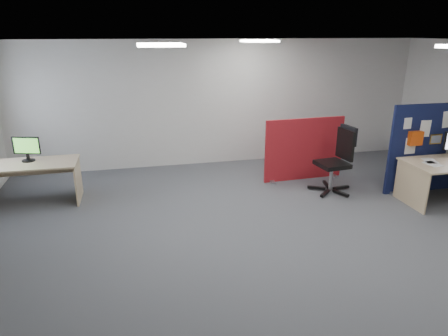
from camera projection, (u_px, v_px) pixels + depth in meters
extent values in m
plane|color=#515459|center=(273.00, 232.00, 5.97)|extent=(9.00, 9.00, 0.00)
cube|color=white|center=(281.00, 43.00, 5.09)|extent=(9.00, 7.00, 0.02)
cube|color=silver|center=(222.00, 103.00, 8.76)|extent=(9.00, 0.02, 2.70)
cube|color=white|center=(160.00, 45.00, 5.25)|extent=(0.60, 0.60, 0.04)
cube|color=white|center=(259.00, 41.00, 7.51)|extent=(0.60, 0.60, 0.04)
cube|color=#0E1134|center=(437.00, 148.00, 7.31)|extent=(1.99, 0.06, 1.64)
cube|color=#9C9CA1|center=(391.00, 192.00, 7.39)|extent=(0.08, 0.30, 0.04)
cube|color=white|center=(408.00, 123.00, 6.96)|extent=(0.15, 0.01, 0.20)
cube|color=white|center=(425.00, 129.00, 7.07)|extent=(0.21, 0.01, 0.30)
cube|color=white|center=(448.00, 119.00, 7.12)|extent=(0.21, 0.01, 0.30)
cube|color=white|center=(410.00, 146.00, 7.12)|extent=(0.21, 0.01, 0.30)
cube|color=gold|center=(436.00, 139.00, 7.20)|extent=(0.24, 0.01, 0.18)
cube|color=#D8480D|center=(415.00, 138.00, 7.04)|extent=(0.25, 0.10, 0.25)
cube|color=tan|center=(411.00, 186.00, 6.78)|extent=(0.03, 0.82, 0.70)
cube|color=tan|center=(444.00, 163.00, 7.30)|extent=(1.81, 0.02, 0.30)
cube|color=maroon|center=(304.00, 149.00, 7.93)|extent=(1.66, 0.13, 1.25)
cube|color=#9C9CA1|center=(271.00, 180.00, 7.98)|extent=(0.08, 0.30, 0.04)
cube|color=#9C9CA1|center=(333.00, 175.00, 8.27)|extent=(0.08, 0.30, 0.04)
cube|color=tan|center=(30.00, 164.00, 6.76)|extent=(1.52, 0.76, 0.03)
cube|color=tan|center=(78.00, 181.00, 7.03)|extent=(0.03, 0.70, 0.70)
cube|color=tan|center=(36.00, 167.00, 7.13)|extent=(1.37, 0.02, 0.30)
cylinder|color=black|center=(29.00, 160.00, 6.86)|extent=(0.21, 0.21, 0.02)
cube|color=black|center=(28.00, 157.00, 6.83)|extent=(0.05, 0.04, 0.11)
cube|color=black|center=(26.00, 145.00, 6.77)|extent=(0.46, 0.17, 0.30)
cube|color=green|center=(26.00, 146.00, 6.75)|extent=(0.42, 0.13, 0.26)
cube|color=black|center=(341.00, 187.00, 7.54)|extent=(0.34, 0.09, 0.04)
cube|color=black|center=(326.00, 184.00, 7.70)|extent=(0.12, 0.34, 0.04)
cube|color=black|center=(316.00, 188.00, 7.53)|extent=(0.32, 0.21, 0.04)
cube|color=black|center=(325.00, 193.00, 7.27)|extent=(0.28, 0.27, 0.04)
cube|color=black|center=(341.00, 193.00, 7.28)|extent=(0.19, 0.33, 0.04)
cylinder|color=#9C9CA1|center=(331.00, 177.00, 7.39)|extent=(0.07, 0.07, 0.47)
cube|color=black|center=(332.00, 164.00, 7.31)|extent=(0.57, 0.57, 0.08)
cube|color=black|center=(345.00, 144.00, 7.27)|extent=(0.11, 0.47, 0.56)
cube|color=black|center=(348.00, 135.00, 7.23)|extent=(0.12, 0.43, 0.33)
cube|color=white|center=(433.00, 164.00, 6.70)|extent=(0.24, 0.32, 0.00)
cube|color=white|center=(430.00, 161.00, 6.86)|extent=(0.28, 0.34, 0.00)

